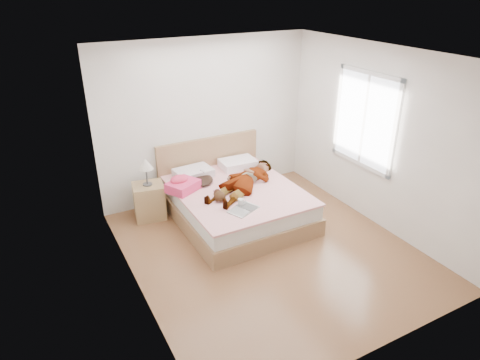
{
  "coord_description": "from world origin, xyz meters",
  "views": [
    {
      "loc": [
        -2.68,
        -4.12,
        3.38
      ],
      "look_at": [
        0.0,
        0.85,
        0.7
      ],
      "focal_mm": 32.0,
      "sensor_mm": 36.0,
      "label": 1
    }
  ],
  "objects": [
    {
      "name": "towel",
      "position": [
        -0.74,
        1.3,
        0.6
      ],
      "size": [
        0.56,
        0.52,
        0.23
      ],
      "color": "#FF456C",
      "rests_on": "bed"
    },
    {
      "name": "magazine",
      "position": [
        -0.22,
        0.34,
        0.52
      ],
      "size": [
        0.48,
        0.41,
        0.02
      ],
      "color": "white",
      "rests_on": "bed"
    },
    {
      "name": "hair",
      "position": [
        -0.41,
        1.47,
        0.55
      ],
      "size": [
        0.46,
        0.56,
        0.08
      ],
      "primitive_type": "ellipsoid",
      "rotation": [
        0.0,
        0.0,
        0.04
      ],
      "color": "black",
      "rests_on": "bed"
    },
    {
      "name": "room_shell",
      "position": [
        1.77,
        0.3,
        1.5
      ],
      "size": [
        4.0,
        4.0,
        4.0
      ],
      "color": "white",
      "rests_on": "ground"
    },
    {
      "name": "coffee_mug",
      "position": [
        -0.19,
        0.47,
        0.56
      ],
      "size": [
        0.13,
        0.1,
        0.1
      ],
      "color": "silver",
      "rests_on": "bed"
    },
    {
      "name": "woman",
      "position": [
        0.16,
        1.02,
        0.62
      ],
      "size": [
        1.7,
        1.39,
        0.22
      ],
      "primitive_type": "imported",
      "rotation": [
        0.0,
        0.0,
        -1.0
      ],
      "color": "white",
      "rests_on": "bed"
    },
    {
      "name": "phone",
      "position": [
        -0.34,
        1.42,
        0.69
      ],
      "size": [
        0.09,
        0.1,
        0.05
      ],
      "primitive_type": "cube",
      "rotation": [
        0.44,
        0.0,
        0.57
      ],
      "color": "silver",
      "rests_on": "bed"
    },
    {
      "name": "bed",
      "position": [
        0.0,
        1.04,
        0.28
      ],
      "size": [
        1.8,
        2.08,
        1.0
      ],
      "color": "brown",
      "rests_on": "ground"
    },
    {
      "name": "plush_toy",
      "position": [
        -0.39,
        0.75,
        0.58
      ],
      "size": [
        0.18,
        0.26,
        0.14
      ],
      "color": "black",
      "rests_on": "bed"
    },
    {
      "name": "nightstand",
      "position": [
        -1.16,
        1.63,
        0.32
      ],
      "size": [
        0.52,
        0.48,
        0.98
      ],
      "color": "olive",
      "rests_on": "ground"
    },
    {
      "name": "ground",
      "position": [
        0.0,
        0.0,
        0.0
      ],
      "size": [
        4.0,
        4.0,
        0.0
      ],
      "primitive_type": "plane",
      "color": "#532F1A",
      "rests_on": "ground"
    }
  ]
}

